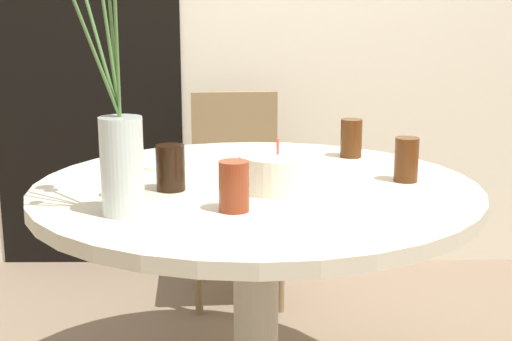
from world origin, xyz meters
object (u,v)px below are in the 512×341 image
at_px(drink_glass_3, 234,186).
at_px(drink_glass_0, 351,138).
at_px(side_plate, 161,163).
at_px(drink_glass_4, 123,179).
at_px(drink_glass_1, 406,160).
at_px(drink_glass_2, 171,168).
at_px(birthday_cake, 278,172).
at_px(chair_left_flank, 236,184).
at_px(flower_vase, 114,114).

bearing_deg(drink_glass_3, drink_glass_0, 59.22).
bearing_deg(drink_glass_3, side_plate, 115.10).
relative_size(drink_glass_3, drink_glass_4, 1.26).
height_order(drink_glass_1, drink_glass_2, drink_glass_1).
distance_m(drink_glass_0, drink_glass_3, 0.74).
distance_m(birthday_cake, drink_glass_0, 0.50).
bearing_deg(birthday_cake, drink_glass_4, -169.69).
relative_size(side_plate, drink_glass_4, 1.85).
distance_m(side_plate, drink_glass_4, 0.39).
relative_size(chair_left_flank, flower_vase, 1.19).
xyz_separation_m(drink_glass_2, drink_glass_4, (-0.12, -0.07, -0.01)).
bearing_deg(birthday_cake, drink_glass_1, 13.63).
distance_m(drink_glass_0, drink_glass_2, 0.71).
bearing_deg(drink_glass_2, flower_vase, -115.76).
height_order(birthday_cake, drink_glass_0, birthday_cake).
distance_m(flower_vase, drink_glass_2, 0.31).
distance_m(drink_glass_0, drink_glass_4, 0.84).
bearing_deg(drink_glass_3, birthday_cake, 60.91).
height_order(chair_left_flank, drink_glass_0, drink_glass_0).
bearing_deg(drink_glass_3, drink_glass_1, 31.37).
distance_m(chair_left_flank, flower_vase, 1.45).
bearing_deg(birthday_cake, chair_left_flank, 96.99).
relative_size(birthday_cake, side_plate, 1.17).
bearing_deg(drink_glass_2, drink_glass_4, -148.78).
height_order(drink_glass_0, drink_glass_2, drink_glass_0).
distance_m(side_plate, drink_glass_3, 0.58).
relative_size(flower_vase, drink_glass_0, 5.80).
bearing_deg(side_plate, chair_left_flank, 74.24).
bearing_deg(drink_glass_1, drink_glass_3, -148.63).
relative_size(chair_left_flank, drink_glass_4, 8.83).
bearing_deg(chair_left_flank, drink_glass_1, -67.46).
bearing_deg(drink_glass_2, chair_left_flank, 81.84).
distance_m(drink_glass_2, drink_glass_3, 0.27).
distance_m(drink_glass_1, drink_glass_4, 0.81).
bearing_deg(birthday_cake, side_plate, 139.09).
height_order(side_plate, drink_glass_2, drink_glass_2).
xyz_separation_m(chair_left_flank, flower_vase, (-0.27, -1.33, 0.51)).
distance_m(flower_vase, drink_glass_3, 0.34).
bearing_deg(drink_glass_1, drink_glass_2, -171.97).
xyz_separation_m(flower_vase, drink_glass_0, (0.67, 0.65, -0.18)).
height_order(flower_vase, drink_glass_4, flower_vase).
bearing_deg(side_plate, drink_glass_2, -78.32).
relative_size(side_plate, drink_glass_1, 1.45).
relative_size(chair_left_flank, drink_glass_2, 7.01).
relative_size(drink_glass_1, drink_glass_2, 1.02).
height_order(drink_glass_0, drink_glass_3, drink_glass_0).
relative_size(drink_glass_2, drink_glass_3, 1.00).
distance_m(birthday_cake, drink_glass_3, 0.24).
height_order(flower_vase, drink_glass_2, flower_vase).
height_order(chair_left_flank, birthday_cake, birthday_cake).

